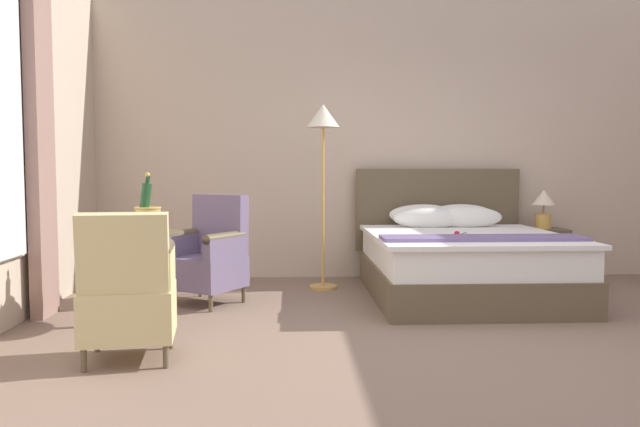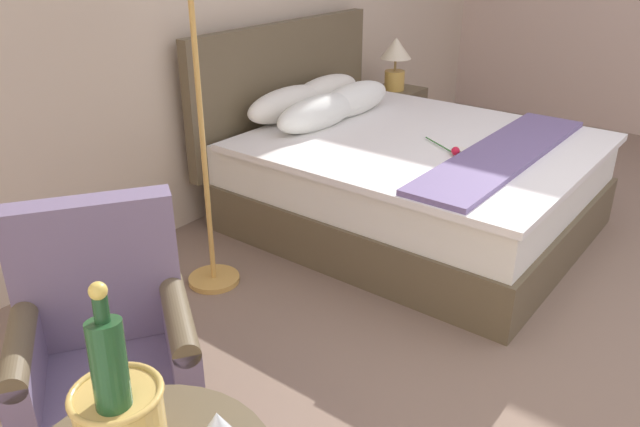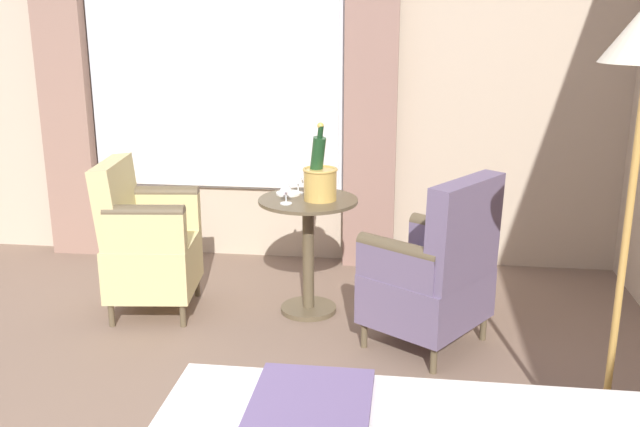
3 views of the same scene
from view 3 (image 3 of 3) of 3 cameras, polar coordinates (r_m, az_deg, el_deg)
wall_window_side at (r=5.22m, az=-8.25°, el=13.08°), size 0.27×5.80×3.08m
side_table_round at (r=4.26m, az=-0.94°, el=-2.34°), size 0.59×0.59×0.71m
champagne_bucket at (r=4.14m, az=-0.03°, el=2.85°), size 0.20×0.20×0.45m
wine_glass_near_bucket at (r=4.29m, az=-1.77°, el=2.87°), size 0.07×0.07×0.14m
wine_glass_near_edge at (r=4.05m, az=-2.75°, el=2.18°), size 0.07×0.07×0.14m
snack_plate at (r=4.29m, az=-2.56°, el=1.66°), size 0.15×0.15×0.04m
armchair_by_window at (r=3.87m, az=9.17°, el=-4.72°), size 0.78×0.77×0.96m
armchair_facing_bed at (r=4.40m, az=-13.72°, el=-2.28°), size 0.60×0.59×0.94m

